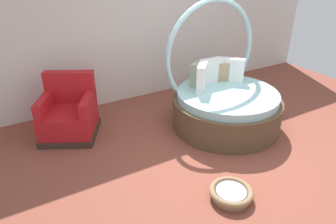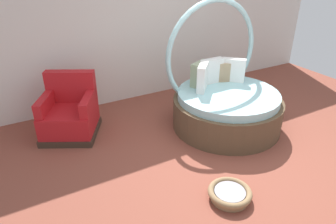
{
  "view_description": "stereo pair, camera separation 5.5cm",
  "coord_description": "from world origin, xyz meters",
  "px_view_note": "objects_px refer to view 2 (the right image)",
  "views": [
    {
      "loc": [
        -2.56,
        -2.63,
        2.53
      ],
      "look_at": [
        -0.66,
        0.67,
        0.55
      ],
      "focal_mm": 32.5,
      "sensor_mm": 36.0,
      "label": 1
    },
    {
      "loc": [
        -2.52,
        -2.65,
        2.53
      ],
      "look_at": [
        -0.66,
        0.67,
        0.55
      ],
      "focal_mm": 32.5,
      "sensor_mm": 36.0,
      "label": 2
    }
  ],
  "objects_px": {
    "red_armchair": "(70,114)",
    "pet_basket": "(230,194)",
    "side_table": "(228,72)",
    "round_daybed": "(225,102)"
  },
  "relations": [
    {
      "from": "red_armchair",
      "to": "round_daybed",
      "type": "bearing_deg",
      "value": -22.57
    },
    {
      "from": "side_table",
      "to": "red_armchair",
      "type": "bearing_deg",
      "value": -177.98
    },
    {
      "from": "red_armchair",
      "to": "side_table",
      "type": "xyz_separation_m",
      "value": [
        3.2,
        0.11,
        0.1
      ]
    },
    {
      "from": "red_armchair",
      "to": "pet_basket",
      "type": "distance_m",
      "value": 2.7
    },
    {
      "from": "red_armchair",
      "to": "pet_basket",
      "type": "height_order",
      "value": "red_armchair"
    },
    {
      "from": "round_daybed",
      "to": "pet_basket",
      "type": "distance_m",
      "value": 1.81
    },
    {
      "from": "round_daybed",
      "to": "pet_basket",
      "type": "xyz_separation_m",
      "value": [
        -1.04,
        -1.44,
        -0.34
      ]
    },
    {
      "from": "round_daybed",
      "to": "red_armchair",
      "type": "bearing_deg",
      "value": 157.43
    },
    {
      "from": "red_armchair",
      "to": "pet_basket",
      "type": "relative_size",
      "value": 2.12
    },
    {
      "from": "pet_basket",
      "to": "red_armchair",
      "type": "bearing_deg",
      "value": 117.28
    }
  ]
}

